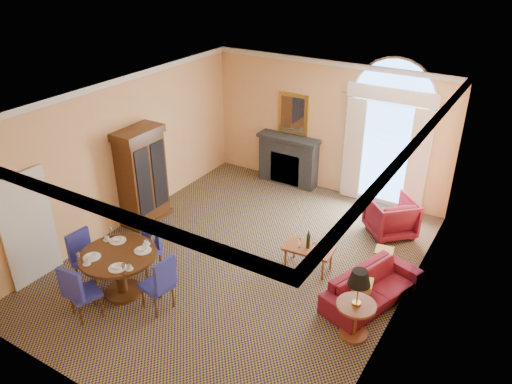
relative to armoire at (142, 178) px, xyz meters
The scene contains 12 objects.
ground 2.92m from the armoire, ahead, with size 7.50×7.50×0.00m, color #141940.
room_envelope 3.10m from the armoire, ahead, with size 6.04×7.52×3.45m.
armoire is the anchor object (origin of this frame).
dining_table 2.65m from the armoire, 56.66° to the right, with size 1.33×1.33×1.04m.
dining_chair_north 2.02m from the armoire, 45.33° to the right, with size 0.48×0.50×1.03m.
dining_chair_south 3.33m from the armoire, 65.86° to the right, with size 0.59×0.59×1.03m.
dining_chair_east 3.19m from the armoire, 42.52° to the right, with size 0.54×0.54×1.03m.
dining_chair_west 2.38m from the armoire, 74.03° to the right, with size 0.56×0.56×1.03m.
sofa 5.32m from the armoire, ahead, with size 1.93×0.75×0.56m, color maroon.
armchair 5.36m from the armoire, 24.68° to the left, with size 0.89×0.92×0.84m, color maroon.
coffee_table 3.95m from the armoire, ahead, with size 0.96×0.58×0.83m.
side_table 5.43m from the armoire, 11.06° to the right, with size 0.62×0.62×1.22m.
Camera 1 is at (4.42, -6.74, 5.68)m, focal length 35.00 mm.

